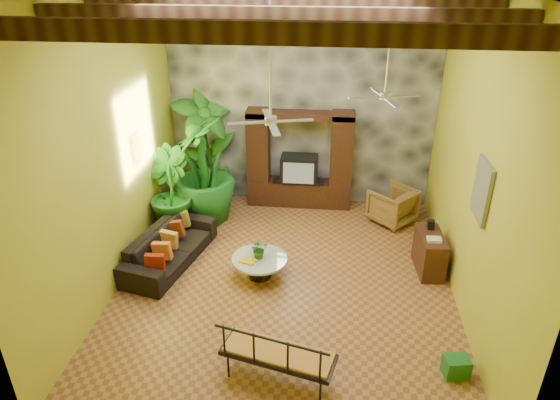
# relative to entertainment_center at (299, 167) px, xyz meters

# --- Properties ---
(ground) EXTENTS (7.00, 7.00, 0.00)m
(ground) POSITION_rel_entertainment_center_xyz_m (0.00, -3.14, -0.97)
(ground) COLOR brown
(ground) RESTS_ON ground
(back_wall) EXTENTS (6.00, 0.02, 5.00)m
(back_wall) POSITION_rel_entertainment_center_xyz_m (0.00, 0.36, 1.53)
(back_wall) COLOR gold
(back_wall) RESTS_ON ground
(left_wall) EXTENTS (0.02, 7.00, 5.00)m
(left_wall) POSITION_rel_entertainment_center_xyz_m (-3.00, -3.14, 1.53)
(left_wall) COLOR gold
(left_wall) RESTS_ON ground
(right_wall) EXTENTS (0.02, 7.00, 5.00)m
(right_wall) POSITION_rel_entertainment_center_xyz_m (3.00, -3.14, 1.53)
(right_wall) COLOR gold
(right_wall) RESTS_ON ground
(stone_accent_wall) EXTENTS (5.98, 0.10, 4.98)m
(stone_accent_wall) POSITION_rel_entertainment_center_xyz_m (0.00, 0.30, 1.53)
(stone_accent_wall) COLOR #33353A
(stone_accent_wall) RESTS_ON ground
(ceiling_beams) EXTENTS (5.95, 5.36, 0.22)m
(ceiling_beams) POSITION_rel_entertainment_center_xyz_m (0.00, -3.14, 3.81)
(ceiling_beams) COLOR #382512
(ceiling_beams) RESTS_ON ceiling
(entertainment_center) EXTENTS (2.40, 0.55, 2.30)m
(entertainment_center) POSITION_rel_entertainment_center_xyz_m (0.00, 0.00, 0.00)
(entertainment_center) COLOR black
(entertainment_center) RESTS_ON ground
(ceiling_fan_front) EXTENTS (1.28, 1.28, 1.86)m
(ceiling_fan_front) POSITION_rel_entertainment_center_xyz_m (-0.20, -3.54, 2.44)
(ceiling_fan_front) COLOR #B4B4B9
(ceiling_fan_front) RESTS_ON ceiling
(ceiling_fan_back) EXTENTS (1.28, 1.28, 1.86)m
(ceiling_fan_back) POSITION_rel_entertainment_center_xyz_m (1.60, -1.94, 2.44)
(ceiling_fan_back) COLOR #B4B4B9
(ceiling_fan_back) RESTS_ON ceiling
(wall_art_mask) EXTENTS (0.06, 0.32, 0.55)m
(wall_art_mask) POSITION_rel_entertainment_center_xyz_m (-2.96, -2.14, 1.13)
(wall_art_mask) COLOR gold
(wall_art_mask) RESTS_ON left_wall
(wall_art_painting) EXTENTS (0.06, 0.70, 0.90)m
(wall_art_painting) POSITION_rel_entertainment_center_xyz_m (2.96, -3.74, 1.33)
(wall_art_painting) COLOR #26668E
(wall_art_painting) RESTS_ON right_wall
(sofa) EXTENTS (1.40, 2.45, 0.67)m
(sofa) POSITION_rel_entertainment_center_xyz_m (-2.30, -2.74, -0.63)
(sofa) COLOR black
(sofa) RESTS_ON ground
(wicker_armchair) EXTENTS (1.22, 1.22, 0.79)m
(wicker_armchair) POSITION_rel_entertainment_center_xyz_m (2.13, -0.63, -0.57)
(wicker_armchair) COLOR olive
(wicker_armchair) RESTS_ON ground
(tall_plant_a) EXTENTS (1.77, 1.58, 2.79)m
(tall_plant_a) POSITION_rel_entertainment_center_xyz_m (-2.17, 0.01, 0.43)
(tall_plant_a) COLOR #256C1C
(tall_plant_a) RESTS_ON ground
(tall_plant_b) EXTENTS (1.32, 1.33, 1.89)m
(tall_plant_b) POSITION_rel_entertainment_center_xyz_m (-2.62, -1.61, -0.02)
(tall_plant_b) COLOR #185B18
(tall_plant_b) RESTS_ON ground
(tall_plant_c) EXTENTS (1.56, 1.56, 2.45)m
(tall_plant_c) POSITION_rel_entertainment_center_xyz_m (-2.03, -0.97, 0.26)
(tall_plant_c) COLOR #185E1A
(tall_plant_c) RESTS_ON ground
(coffee_table) EXTENTS (1.03, 1.03, 0.40)m
(coffee_table) POSITION_rel_entertainment_center_xyz_m (-0.50, -3.03, -0.71)
(coffee_table) COLOR black
(coffee_table) RESTS_ON ground
(centerpiece_plant) EXTENTS (0.38, 0.36, 0.35)m
(centerpiece_plant) POSITION_rel_entertainment_center_xyz_m (-0.50, -3.00, -0.39)
(centerpiece_plant) COLOR #235D18
(centerpiece_plant) RESTS_ON coffee_table
(yellow_tray) EXTENTS (0.33, 0.28, 0.03)m
(yellow_tray) POSITION_rel_entertainment_center_xyz_m (-0.69, -3.17, -0.55)
(yellow_tray) COLOR yellow
(yellow_tray) RESTS_ON coffee_table
(iron_bench) EXTENTS (1.68, 0.95, 0.57)m
(iron_bench) POSITION_rel_entertainment_center_xyz_m (0.13, -5.55, -0.43)
(iron_bench) COLOR black
(iron_bench) RESTS_ON ground
(side_console) EXTENTS (0.50, 0.98, 0.76)m
(side_console) POSITION_rel_entertainment_center_xyz_m (2.65, -2.48, -0.59)
(side_console) COLOR #3D1F13
(side_console) RESTS_ON ground
(green_bin) EXTENTS (0.39, 0.32, 0.31)m
(green_bin) POSITION_rel_entertainment_center_xyz_m (2.65, -5.12, -0.81)
(green_bin) COLOR #1F762F
(green_bin) RESTS_ON ground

